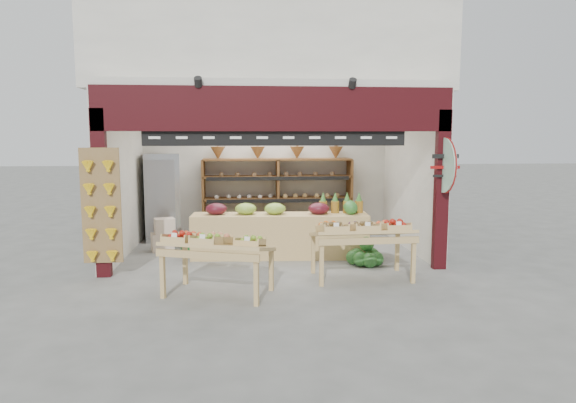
{
  "coord_description": "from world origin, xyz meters",
  "views": [
    {
      "loc": [
        -0.55,
        -9.25,
        2.23
      ],
      "look_at": [
        0.27,
        -0.2,
        1.06
      ],
      "focal_mm": 32.0,
      "sensor_mm": 36.0,
      "label": 1
    }
  ],
  "objects_px": {
    "display_table_right": "(362,230)",
    "back_shelving": "(278,184)",
    "display_table_left": "(212,243)",
    "mid_counter": "(280,234)",
    "cardboard_stack": "(175,238)",
    "refrigerator": "(163,197)",
    "watermelon_pile": "(365,256)"
  },
  "relations": [
    {
      "from": "display_table_left",
      "to": "watermelon_pile",
      "type": "distance_m",
      "value": 2.96
    },
    {
      "from": "display_table_right",
      "to": "back_shelving",
      "type": "bearing_deg",
      "value": 107.44
    },
    {
      "from": "back_shelving",
      "to": "display_table_left",
      "type": "height_order",
      "value": "back_shelving"
    },
    {
      "from": "back_shelving",
      "to": "cardboard_stack",
      "type": "distance_m",
      "value": 2.56
    },
    {
      "from": "back_shelving",
      "to": "display_table_right",
      "type": "bearing_deg",
      "value": -72.56
    },
    {
      "from": "display_table_left",
      "to": "watermelon_pile",
      "type": "xyz_separation_m",
      "value": [
        2.55,
        1.39,
        -0.57
      ]
    },
    {
      "from": "watermelon_pile",
      "to": "refrigerator",
      "type": "bearing_deg",
      "value": 146.28
    },
    {
      "from": "display_table_left",
      "to": "display_table_right",
      "type": "relative_size",
      "value": 1.07
    },
    {
      "from": "cardboard_stack",
      "to": "watermelon_pile",
      "type": "xyz_separation_m",
      "value": [
        3.44,
        -1.54,
        -0.07
      ]
    },
    {
      "from": "display_table_left",
      "to": "mid_counter",
      "type": "bearing_deg",
      "value": 62.11
    },
    {
      "from": "display_table_right",
      "to": "watermelon_pile",
      "type": "distance_m",
      "value": 1.04
    },
    {
      "from": "display_table_right",
      "to": "refrigerator",
      "type": "bearing_deg",
      "value": 136.71
    },
    {
      "from": "refrigerator",
      "to": "mid_counter",
      "type": "bearing_deg",
      "value": -45.04
    },
    {
      "from": "mid_counter",
      "to": "display_table_left",
      "type": "bearing_deg",
      "value": -117.89
    },
    {
      "from": "refrigerator",
      "to": "watermelon_pile",
      "type": "distance_m",
      "value": 4.64
    },
    {
      "from": "back_shelving",
      "to": "display_table_right",
      "type": "xyz_separation_m",
      "value": [
        1.08,
        -3.44,
        -0.42
      ]
    },
    {
      "from": "mid_counter",
      "to": "display_table_left",
      "type": "distance_m",
      "value": 2.4
    },
    {
      "from": "refrigerator",
      "to": "cardboard_stack",
      "type": "height_order",
      "value": "refrigerator"
    },
    {
      "from": "back_shelving",
      "to": "watermelon_pile",
      "type": "relative_size",
      "value": 5.21
    },
    {
      "from": "cardboard_stack",
      "to": "display_table_left",
      "type": "xyz_separation_m",
      "value": [
        0.89,
        -2.93,
        0.5
      ]
    },
    {
      "from": "cardboard_stack",
      "to": "watermelon_pile",
      "type": "relative_size",
      "value": 1.63
    },
    {
      "from": "display_table_left",
      "to": "display_table_right",
      "type": "xyz_separation_m",
      "value": [
        2.29,
        0.59,
        0.04
      ]
    },
    {
      "from": "mid_counter",
      "to": "watermelon_pile",
      "type": "relative_size",
      "value": 5.18
    },
    {
      "from": "cardboard_stack",
      "to": "mid_counter",
      "type": "bearing_deg",
      "value": -22.45
    },
    {
      "from": "back_shelving",
      "to": "display_table_left",
      "type": "relative_size",
      "value": 1.97
    },
    {
      "from": "back_shelving",
      "to": "display_table_left",
      "type": "distance_m",
      "value": 4.23
    },
    {
      "from": "cardboard_stack",
      "to": "display_table_right",
      "type": "relative_size",
      "value": 0.66
    },
    {
      "from": "display_table_left",
      "to": "cardboard_stack",
      "type": "bearing_deg",
      "value": 106.92
    },
    {
      "from": "refrigerator",
      "to": "mid_counter",
      "type": "distance_m",
      "value": 3.04
    },
    {
      "from": "back_shelving",
      "to": "watermelon_pile",
      "type": "bearing_deg",
      "value": -63.09
    },
    {
      "from": "mid_counter",
      "to": "display_table_left",
      "type": "relative_size",
      "value": 1.96
    },
    {
      "from": "display_table_left",
      "to": "watermelon_pile",
      "type": "bearing_deg",
      "value": 28.65
    }
  ]
}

